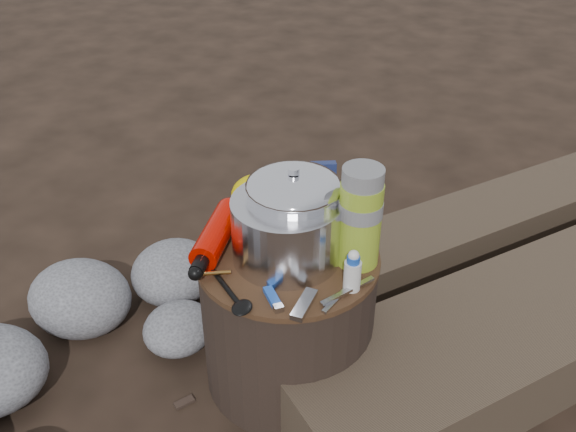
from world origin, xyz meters
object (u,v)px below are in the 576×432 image
(camping_pot, at_px, (293,213))
(travel_mug, at_px, (350,210))
(fuel_bottle, at_px, (216,234))
(thermos, at_px, (360,217))
(stump, at_px, (288,318))

(camping_pot, height_order, travel_mug, camping_pot)
(fuel_bottle, relative_size, thermos, 1.14)
(thermos, xyz_separation_m, travel_mug, (-0.04, 0.11, -0.06))
(travel_mug, bearing_deg, camping_pot, -131.29)
(stump, bearing_deg, thermos, 11.23)
(stump, bearing_deg, fuel_bottle, -174.86)
(camping_pot, xyz_separation_m, fuel_bottle, (-0.17, -0.04, -0.07))
(thermos, relative_size, travel_mug, 1.96)
(stump, xyz_separation_m, fuel_bottle, (-0.16, -0.01, 0.22))
(camping_pot, distance_m, travel_mug, 0.16)
(fuel_bottle, bearing_deg, stump, -0.94)
(thermos, distance_m, travel_mug, 0.13)
(fuel_bottle, height_order, travel_mug, travel_mug)
(stump, relative_size, travel_mug, 3.49)
(stump, height_order, fuel_bottle, fuel_bottle)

